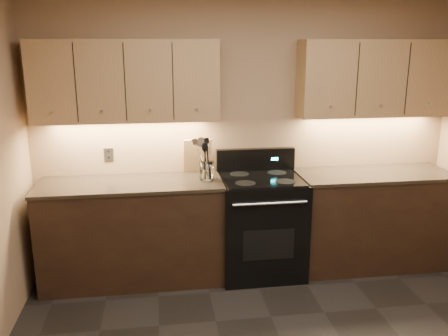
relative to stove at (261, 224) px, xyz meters
The scene contains 14 objects.
wall_back 0.88m from the stove, 104.10° to the left, with size 4.00×0.04×2.60m, color #A27E5F.
counter_left 1.18m from the stove, behind, with size 1.62×0.62×0.93m.
counter_right 1.10m from the stove, ahead, with size 1.46×0.62×0.93m.
stove is the anchor object (origin of this frame).
upper_cab_left 1.78m from the stove, behind, with size 1.60×0.30×0.70m, color #B17C58.
upper_cab_right 1.73m from the stove, ahead, with size 1.44×0.30×0.70m, color #B17C58.
outlet_plate 1.55m from the stove, 167.24° to the left, with size 0.09×0.01×0.12m, color #B2B5BA.
utensil_crock 0.73m from the stove, behind, with size 0.16×0.16×0.16m.
cutting_board 0.87m from the stove, 154.42° to the left, with size 0.27×0.02×0.34m, color tan.
wooden_spoon 0.80m from the stove, behind, with size 0.06×0.06×0.28m, color tan, non-canonical shape.
black_spoon 0.81m from the stove, behind, with size 0.06×0.06×0.32m, color black, non-canonical shape.
black_turner 0.81m from the stove, behind, with size 0.08×0.08×0.37m, color black, non-canonical shape.
steel_spatula 0.82m from the stove, behind, with size 0.08×0.08×0.38m, color silver, non-canonical shape.
steel_skimmer 0.79m from the stove, behind, with size 0.09×0.09×0.35m, color silver, non-canonical shape.
Camera 1 is at (-0.85, -2.38, 2.12)m, focal length 38.00 mm.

